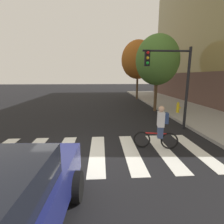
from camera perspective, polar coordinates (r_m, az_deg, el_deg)
The scene contains 7 objects.
ground_plane at distance 6.47m, azimuth -10.65°, elevation -13.57°, with size 120.00×120.00×0.00m, color black.
crosswalk_stripes at distance 6.47m, azimuth -10.74°, elevation -13.52°, with size 9.35×3.33×0.01m.
cyclist at distance 6.72m, azimuth 15.79°, elevation -5.14°, with size 1.69×0.44×1.69m.
traffic_light_near at distance 9.20m, azimuth 19.81°, elevation 11.82°, with size 2.47×0.28×4.20m.
fire_hydrant at distance 13.39m, azimuth 21.43°, elevation 1.45°, with size 0.33×0.22×0.78m.
street_tree_near at distance 14.11m, azimuth 15.10°, elevation 16.56°, with size 3.34×3.34×5.94m.
street_tree_mid at distance 21.43m, azimuth 8.77°, elevation 17.08°, with size 3.96×3.96×7.05m.
Camera 1 is at (0.79, -5.80, 2.75)m, focal length 26.99 mm.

